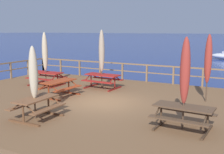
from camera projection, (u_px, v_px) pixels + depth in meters
ground_plane at (103, 119)px, 12.44m from camera, size 600.00×600.00×0.00m
wooden_deck at (103, 111)px, 12.37m from camera, size 16.99×11.14×0.83m
railing_waterside_far at (147, 70)px, 16.89m from camera, size 16.79×0.10×1.09m
picnic_table_front_right at (59, 85)px, 13.26m from camera, size 1.49×1.86×0.78m
picnic_table_front_left at (103, 78)px, 15.14m from camera, size 1.98×1.49×0.78m
picnic_table_back_right at (184, 112)px, 8.85m from camera, size 1.95×1.50×0.78m
picnic_table_mid_right at (46, 75)px, 15.96m from camera, size 2.01×1.45×0.78m
picnic_table_mid_left at (36, 104)px, 9.91m from camera, size 1.42×1.69×0.78m
patio_umbrella_short_mid at (208, 59)px, 12.01m from camera, size 0.32×0.32×3.01m
patio_umbrella_tall_mid_right at (102, 51)px, 14.96m from camera, size 0.32×0.32×3.20m
patio_umbrella_tall_front at (185, 71)px, 8.64m from camera, size 0.32×0.32×2.98m
patio_umbrella_tall_back_left at (45, 52)px, 15.65m from camera, size 0.32×0.32×3.07m
patio_umbrella_tall_back_right at (33, 73)px, 9.70m from camera, size 0.32×0.32×2.63m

